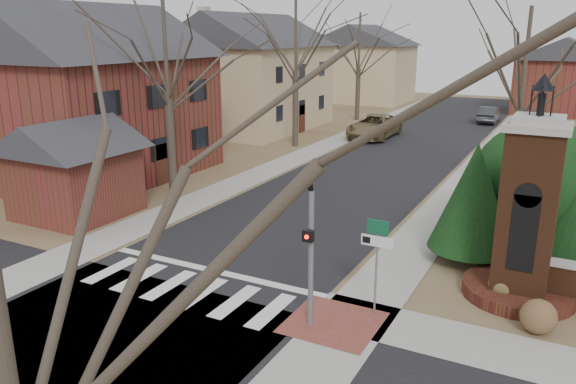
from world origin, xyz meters
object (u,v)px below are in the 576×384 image
Objects in this scene: brick_gate_monument at (526,227)px; distant_car at (489,115)px; sign_post at (377,248)px; pickup_truck at (374,126)px; traffic_signal_pole at (311,234)px.

distant_car is at bearing 100.06° from brick_gate_monument.
pickup_truck is (-8.90, 25.52, -1.12)m from sign_post.
brick_gate_monument reaches higher than distant_car.
brick_gate_monument is (4.70, 4.42, -0.42)m from traffic_signal_pole.
brick_gate_monument is at bearing 41.42° from sign_post.
pickup_truck is 1.45× the size of distant_car.
sign_post is 36.78m from distant_car.
distant_car is at bearing 94.00° from sign_post.
brick_gate_monument reaches higher than sign_post.
pickup_truck is (-12.31, 22.52, -1.34)m from brick_gate_monument.
distant_car is (-5.97, 33.66, -1.48)m from brick_gate_monument.
brick_gate_monument is (3.41, 3.01, 0.22)m from sign_post.
sign_post is (1.29, 1.41, -0.64)m from traffic_signal_pole.
traffic_signal_pole is at bearing -136.76° from brick_gate_monument.
brick_gate_monument is at bearing 43.24° from traffic_signal_pole.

